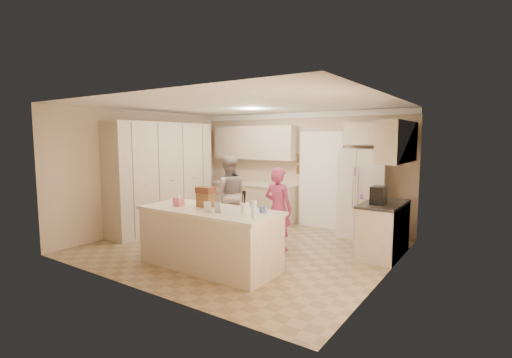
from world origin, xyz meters
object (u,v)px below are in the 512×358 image
Objects in this scene: coffee_maker at (378,195)px; teen_boy at (229,194)px; tissue_box at (179,202)px; island_base at (209,239)px; utensil_crock at (245,208)px; refrigerator at (361,193)px; teen_girl at (278,209)px; dollhouse_body at (206,200)px.

teen_boy is at bearing -178.98° from coffee_maker.
island_base is at bearing 10.30° from tissue_box.
utensil_crock reaches higher than tissue_box.
coffee_maker is 0.14× the size of island_base.
teen_girl is (-0.93, -1.78, -0.15)m from refrigerator.
teen_girl is (0.97, 1.49, -0.24)m from tissue_box.
utensil_crock is at bearing 96.57° from teen_boy.
dollhouse_body is (-2.20, -1.80, -0.03)m from coffee_maker.
tissue_box is at bearing -172.87° from utensil_crock.
coffee_maker reaches higher than island_base.
teen_boy reaches higher than island_base.
tissue_box reaches higher than island_base.
island_base is at bearing -126.04° from refrigerator.
island_base is 0.62m from dollhouse_body.
utensil_crock is at bearing 100.88° from teen_girl.
dollhouse_body is 0.17× the size of teen_girl.
utensil_crock is at bearing 4.40° from island_base.
teen_boy is (-3.12, -0.06, -0.25)m from coffee_maker.
teen_girl is at bearing 99.64° from utensil_crock.
refrigerator is 3.77m from tissue_box.
teen_girl is (-1.63, -0.51, -0.32)m from coffee_maker.
utensil_crock is 0.80m from dollhouse_body.
teen_girl is (0.57, 1.29, -0.28)m from dollhouse_body.
teen_girl reaches higher than coffee_maker.
teen_boy is 1.10× the size of teen_girl.
dollhouse_body reaches higher than tissue_box.
teen_boy is at bearing 104.97° from tissue_box.
coffee_maker is 2.84m from dollhouse_body.
teen_boy is (-1.72, 1.79, -0.18)m from utensil_crock.
refrigerator is 3.19m from utensil_crock.
tissue_box is at bearing -169.70° from island_base.
island_base is at bearing 82.90° from teen_boy.
teen_boy is (-0.52, 1.94, -0.17)m from tissue_box.
dollhouse_body is 1.44m from teen_girl.
teen_girl is (1.49, -0.46, -0.07)m from teen_boy.
teen_boy reaches higher than teen_girl.
teen_girl is at bearing -162.44° from coffee_maker.
teen_girl reaches higher than island_base.
teen_girl is at bearing -130.47° from refrigerator.
refrigerator is 12.00× the size of utensil_crock.
coffee_maker is 1.74m from teen_girl.
tissue_box is at bearing 58.01° from teen_girl.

